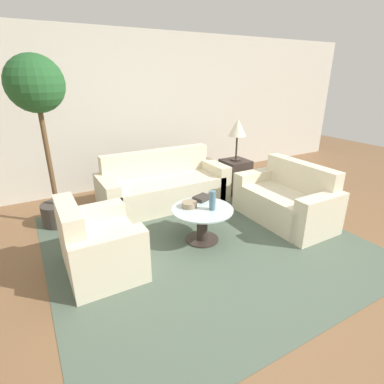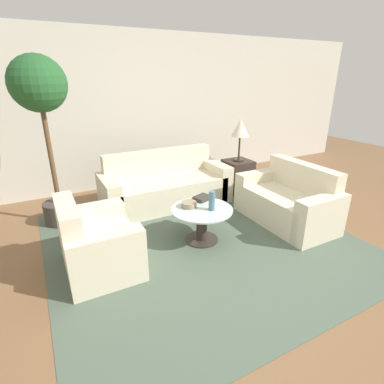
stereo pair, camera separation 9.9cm
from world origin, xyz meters
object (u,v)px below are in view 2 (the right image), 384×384
at_px(armchair, 95,246).
at_px(vase, 212,201).
at_px(loveseat, 289,202).
at_px(potted_plant, 42,107).
at_px(bowl, 189,204).
at_px(book_stack, 202,198).
at_px(sofa_main, 165,187).
at_px(table_lamp, 240,129).
at_px(coffee_table, 202,220).

height_order(armchair, vase, armchair).
distance_m(loveseat, potted_plant, 3.37).
distance_m(bowl, book_stack, 0.28).
bearing_deg(armchair, book_stack, -80.84).
relative_size(armchair, loveseat, 0.68).
height_order(armchair, book_stack, armchair).
height_order(sofa_main, book_stack, sofa_main).
distance_m(sofa_main, table_lamp, 1.54).
relative_size(potted_plant, vase, 9.21).
bearing_deg(armchair, table_lamp, -66.37).
relative_size(loveseat, bowl, 7.33).
height_order(sofa_main, vase, sofa_main).
height_order(coffee_table, vase, vase).
bearing_deg(loveseat, book_stack, -105.96).
bearing_deg(book_stack, armchair, 169.65).
distance_m(loveseat, coffee_table, 1.32).
xyz_separation_m(loveseat, vase, (-1.23, 0.02, 0.27)).
distance_m(table_lamp, bowl, 1.91).
bearing_deg(armchair, sofa_main, -46.29).
height_order(table_lamp, bowl, table_lamp).
bearing_deg(coffee_table, sofa_main, 87.30).
height_order(table_lamp, potted_plant, potted_plant).
height_order(vase, bowl, vase).
height_order(loveseat, book_stack, loveseat).
xyz_separation_m(armchair, loveseat, (2.57, -0.11, 0.00)).
height_order(coffee_table, table_lamp, table_lamp).
distance_m(potted_plant, bowl, 2.12).
bearing_deg(sofa_main, table_lamp, -4.79).
bearing_deg(bowl, sofa_main, 81.59).
relative_size(coffee_table, potted_plant, 0.34).
bearing_deg(bowl, armchair, -174.72).
distance_m(sofa_main, vase, 1.37).
relative_size(loveseat, table_lamp, 1.96).
distance_m(armchair, potted_plant, 1.84).
xyz_separation_m(potted_plant, book_stack, (1.60, -1.10, -1.09)).
bearing_deg(sofa_main, armchair, -136.34).
relative_size(loveseat, coffee_table, 1.83).
xyz_separation_m(table_lamp, bowl, (-1.48, -1.04, -0.62)).
distance_m(sofa_main, armchair, 1.81).
distance_m(loveseat, vase, 1.26).
distance_m(coffee_table, potted_plant, 2.35).
relative_size(sofa_main, vase, 8.39).
xyz_separation_m(armchair, coffee_table, (1.25, -0.01, 0.00)).
height_order(sofa_main, bowl, sofa_main).
relative_size(coffee_table, vase, 3.17).
distance_m(vase, book_stack, 0.33).
xyz_separation_m(vase, bowl, (-0.20, 0.20, -0.08)).
height_order(potted_plant, bowl, potted_plant).
height_order(table_lamp, book_stack, table_lamp).
xyz_separation_m(potted_plant, vase, (1.55, -1.42, -1.00)).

